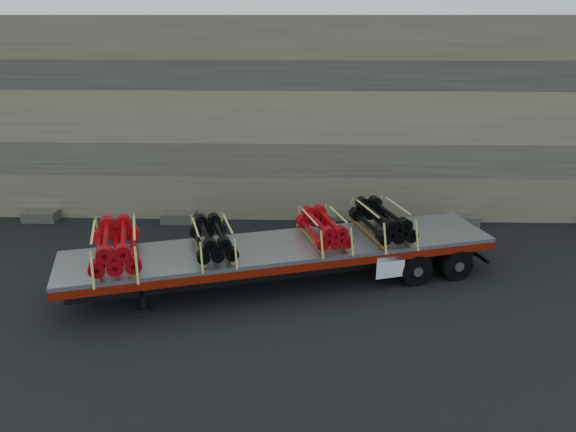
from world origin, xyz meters
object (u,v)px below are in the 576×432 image
Objects in this scene: bundle_front at (116,247)px; bundle_rear at (382,221)px; trailer at (283,264)px; bundle_midfront at (212,239)px; bundle_midrear at (324,229)px.

bundle_rear is (6.85, 2.09, -0.03)m from bundle_front.
bundle_midfront is at bearing -180.00° from trailer.
trailer is 4.91× the size of bundle_front.
trailer is 5.72× the size of bundle_midfront.
bundle_midfront is 1.03× the size of bundle_midrear.
trailer is at bearing 0.00° from bundle_front.
trailer is 5.87× the size of bundle_midrear.
trailer is at bearing -180.00° from bundle_rear.
trailer is 5.24× the size of bundle_rear.
bundle_front is 5.44m from bundle_midrear.
bundle_front is at bearing -180.00° from bundle_midfront.
bundle_front reaches higher than bundle_midrear.
bundle_front is (-4.10, -1.25, 1.00)m from trailer.
bundle_front reaches higher than trailer.
bundle_midrear is 1.72m from bundle_rear.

